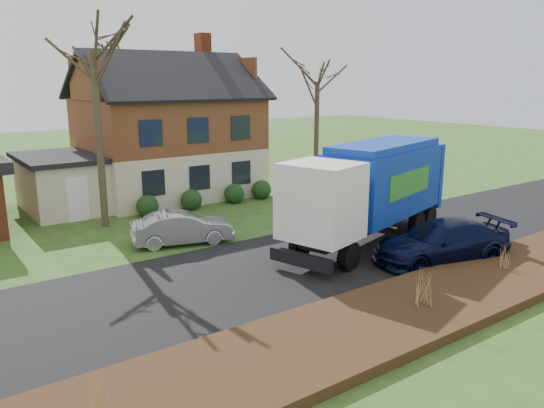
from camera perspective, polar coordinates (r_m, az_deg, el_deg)
ground at (r=19.24m, az=1.53°, el=-6.68°), size 120.00×120.00×0.00m
road at (r=19.24m, az=1.53°, el=-6.65°), size 80.00×7.00×0.02m
mulch_verge at (r=15.62m, az=13.61°, el=-11.37°), size 80.00×3.50×0.30m
main_house at (r=31.03m, az=-12.01°, el=8.28°), size 12.95×8.95×9.26m
garbage_truck at (r=21.82m, az=10.66°, el=1.85°), size 9.77×4.99×4.05m
silver_sedan at (r=21.88m, az=-9.63°, el=-2.55°), size 4.31×2.50×1.34m
navy_wagon at (r=20.42m, az=17.80°, el=-3.90°), size 5.62×3.41×1.52m
tree_front_west at (r=24.75m, az=-18.95°, el=18.06°), size 3.65×3.65×10.83m
tree_front_east at (r=32.75m, az=4.95°, el=14.80°), size 3.31×3.31×9.19m
tree_back at (r=37.55m, az=-15.58°, el=16.21°), size 3.34×3.34×10.56m
grass_clump_west at (r=11.10m, az=-18.07°, el=-19.06°), size 0.33×0.27×0.88m
grass_clump_mid at (r=15.72m, az=16.06°, el=-8.74°), size 0.37×0.30×1.02m
grass_clump_east at (r=19.75m, az=23.73°, el=-5.19°), size 0.31×0.26×0.78m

